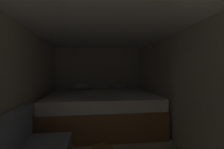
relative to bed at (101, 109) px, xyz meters
The scene contains 5 objects.
wall_back 1.23m from the bed, 90.00° to the left, with size 2.70×0.05×2.06m, color beige.
wall_left 2.10m from the bed, 131.45° to the right, with size 0.05×5.06×2.06m, color beige.
wall_right 2.10m from the bed, 48.55° to the right, with size 0.05×5.06×2.06m, color beige.
ceiling_slab 2.25m from the bed, 90.00° to the right, with size 2.70×5.06×0.05m, color white.
bed is the anchor object (origin of this frame).
Camera 1 is at (-0.25, -0.45, 1.35)m, focal length 25.00 mm.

